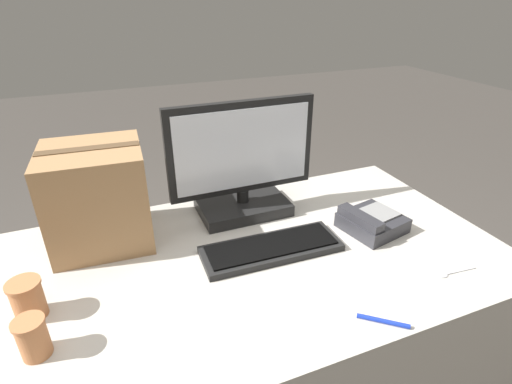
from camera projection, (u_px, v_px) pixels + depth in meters
office_desk at (230, 346)px, 1.41m from camera, size 1.80×0.90×0.74m
monitor at (242, 170)px, 1.45m from camera, size 0.54×0.22×0.43m
keyboard at (271, 248)px, 1.29m from camera, size 0.46×0.18×0.03m
desk_phone at (371, 222)px, 1.40m from camera, size 0.22×0.22×0.08m
paper_cup_left at (28, 299)px, 1.02m from camera, size 0.08×0.08×0.11m
paper_cup_right at (33, 338)px, 0.91m from camera, size 0.07×0.07×0.10m
spoon at (450, 273)px, 1.19m from camera, size 0.14×0.03×0.00m
cardboard_box at (98, 196)px, 1.29m from camera, size 0.32×0.31×0.33m
pen_marker at (383, 321)px, 1.02m from camera, size 0.11×0.09×0.01m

